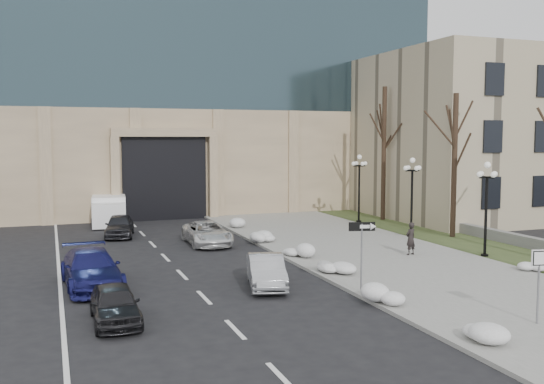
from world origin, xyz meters
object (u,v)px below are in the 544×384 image
(car_c, at_px, (91,269))
(pedestrian, at_px, (411,239))
(lamppost_d, at_px, (359,179))
(lamppost_c, at_px, (412,186))
(keep_sign, at_px, (539,270))
(car_b, at_px, (266,271))
(one_way_sign, at_px, (366,235))
(box_truck, at_px, (109,210))
(car_d, at_px, (207,233))
(lamppost_b, at_px, (486,196))
(car_a, at_px, (115,304))
(car_e, at_px, (120,226))

(car_c, height_order, pedestrian, pedestrian)
(lamppost_d, bearing_deg, lamppost_c, -90.00)
(keep_sign, bearing_deg, car_b, 140.92)
(pedestrian, height_order, lamppost_d, lamppost_d)
(pedestrian, distance_m, one_way_sign, 8.26)
(box_truck, bearing_deg, car_d, -61.57)
(one_way_sign, bearing_deg, car_c, 167.64)
(lamppost_b, relative_size, lamppost_c, 1.00)
(pedestrian, bearing_deg, car_c, -12.31)
(lamppost_c, bearing_deg, car_b, -145.62)
(one_way_sign, bearing_deg, car_a, -164.26)
(box_truck, height_order, keep_sign, keep_sign)
(pedestrian, xyz_separation_m, keep_sign, (-2.52, -11.00, 0.88))
(car_c, height_order, one_way_sign, one_way_sign)
(car_b, relative_size, lamppost_d, 0.82)
(lamppost_d, bearing_deg, lamppost_b, -90.00)
(box_truck, height_order, one_way_sign, one_way_sign)
(car_c, distance_m, car_d, 10.27)
(car_c, bearing_deg, pedestrian, -0.15)
(car_d, xyz_separation_m, one_way_sign, (2.92, -12.70, 1.67))
(car_e, distance_m, lamppost_b, 20.80)
(car_b, bearing_deg, keep_sign, -37.06)
(car_b, relative_size, lamppost_b, 0.82)
(car_a, distance_m, car_d, 14.31)
(lamppost_b, bearing_deg, lamppost_d, 90.00)
(pedestrian, bearing_deg, box_truck, -68.75)
(car_b, relative_size, car_c, 0.76)
(car_a, height_order, car_e, car_e)
(car_e, relative_size, lamppost_c, 0.83)
(box_truck, distance_m, lamppost_b, 24.89)
(car_c, bearing_deg, lamppost_b, -5.26)
(car_c, height_order, car_e, car_c)
(car_c, xyz_separation_m, keep_sign, (12.77, -10.08, 1.07))
(one_way_sign, xyz_separation_m, lamppost_b, (9.04, 4.33, 0.76))
(car_c, height_order, keep_sign, keep_sign)
(box_truck, xyz_separation_m, keep_sign, (10.45, -28.22, 0.85))
(car_d, bearing_deg, car_e, 134.93)
(lamppost_b, height_order, lamppost_d, same)
(lamppost_b, xyz_separation_m, lamppost_d, (0.00, 13.00, 0.00))
(lamppost_c, bearing_deg, pedestrian, -123.39)
(keep_sign, xyz_separation_m, lamppost_d, (5.84, 22.53, 1.26))
(car_a, xyz_separation_m, lamppost_d, (18.21, 17.51, 2.46))
(car_d, height_order, keep_sign, keep_sign)
(car_c, distance_m, lamppost_b, 18.77)
(car_b, xyz_separation_m, lamppost_d, (12.09, 14.77, 2.43))
(car_b, relative_size, car_d, 0.84)
(pedestrian, distance_m, lamppost_b, 4.21)
(lamppost_c, distance_m, lamppost_d, 6.50)
(keep_sign, height_order, lamppost_b, lamppost_b)
(one_way_sign, height_order, lamppost_b, lamppost_b)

